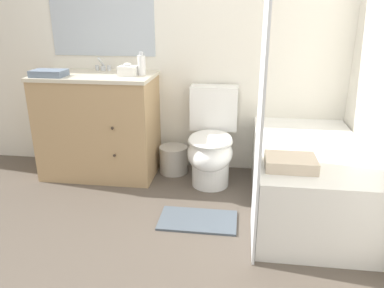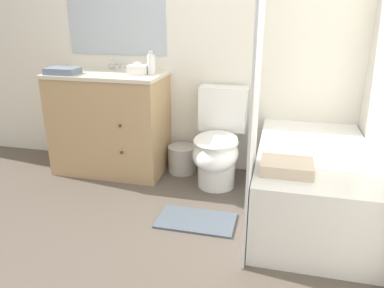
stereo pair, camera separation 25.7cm
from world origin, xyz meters
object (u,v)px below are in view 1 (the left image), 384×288
at_px(vanity_cabinet, 99,124).
at_px(bathtub, 307,177).
at_px(toilet, 211,144).
at_px(hand_towel_folded, 49,73).
at_px(tissue_box, 128,71).
at_px(bath_towel_folded, 290,162).
at_px(soap_dispenser, 142,65).
at_px(bath_mat, 198,220).
at_px(wastebasket, 174,160).
at_px(sink_faucet, 103,67).

relative_size(vanity_cabinet, bathtub, 0.72).
distance_m(toilet, bathtub, 0.82).
bearing_deg(hand_towel_folded, tissue_box, 11.39).
height_order(toilet, tissue_box, tissue_box).
relative_size(hand_towel_folded, bath_towel_folded, 0.88).
bearing_deg(bathtub, vanity_cabinet, 166.23).
bearing_deg(soap_dispenser, bath_mat, -52.73).
distance_m(toilet, bath_towel_folded, 0.96).
distance_m(bathtub, bath_mat, 0.86).
distance_m(bathtub, bath_towel_folded, 0.54).
bearing_deg(wastebasket, toilet, -26.11).
relative_size(vanity_cabinet, bath_towel_folded, 3.26).
relative_size(toilet, bath_towel_folded, 2.61).
distance_m(vanity_cabinet, toilet, 1.00).
relative_size(vanity_cabinet, tissue_box, 6.77).
xyz_separation_m(vanity_cabinet, toilet, (0.99, -0.08, -0.10)).
bearing_deg(tissue_box, sink_faucet, 142.97).
bearing_deg(bath_towel_folded, hand_towel_folded, 159.69).
distance_m(wastebasket, tissue_box, 0.89).
height_order(bathtub, bath_towel_folded, bath_towel_folded).
height_order(sink_faucet, bath_mat, sink_faucet).
xyz_separation_m(toilet, soap_dispenser, (-0.59, 0.09, 0.63)).
xyz_separation_m(wastebasket, soap_dispenser, (-0.24, -0.08, 0.86)).
xyz_separation_m(bathtub, hand_towel_folded, (-2.05, 0.27, 0.67)).
bearing_deg(vanity_cabinet, bath_towel_folded, -28.78).
height_order(bathtub, wastebasket, bathtub).
bearing_deg(hand_towel_folded, toilet, 3.34).
height_order(sink_faucet, bathtub, sink_faucet).
relative_size(sink_faucet, bath_towel_folded, 0.47).
height_order(toilet, hand_towel_folded, hand_towel_folded).
relative_size(bathtub, tissue_box, 9.42).
height_order(tissue_box, hand_towel_folded, tissue_box).
bearing_deg(vanity_cabinet, hand_towel_folded, -154.21).
bearing_deg(soap_dispenser, bath_towel_folded, -37.10).
bearing_deg(bathtub, soap_dispenser, 161.71).
bearing_deg(tissue_box, bath_mat, -46.04).
xyz_separation_m(sink_faucet, toilet, (0.99, -0.27, -0.58)).
relative_size(sink_faucet, soap_dispenser, 0.76).
relative_size(vanity_cabinet, bath_mat, 1.82).
xyz_separation_m(hand_towel_folded, bath_towel_folded, (1.86, -0.69, -0.39)).
height_order(toilet, wastebasket, toilet).
xyz_separation_m(vanity_cabinet, wastebasket, (0.64, 0.09, -0.34)).
relative_size(bathtub, wastebasket, 5.45).
bearing_deg(hand_towel_folded, soap_dispenser, 13.26).
xyz_separation_m(toilet, bath_mat, (-0.03, -0.64, -0.35)).
bearing_deg(sink_faucet, bath_towel_folded, -34.00).
bearing_deg(tissue_box, vanity_cabinet, 174.00).
xyz_separation_m(toilet, hand_towel_folded, (-1.32, -0.08, 0.57)).
bearing_deg(toilet, tissue_box, 176.05).
bearing_deg(bathtub, tissue_box, 164.67).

